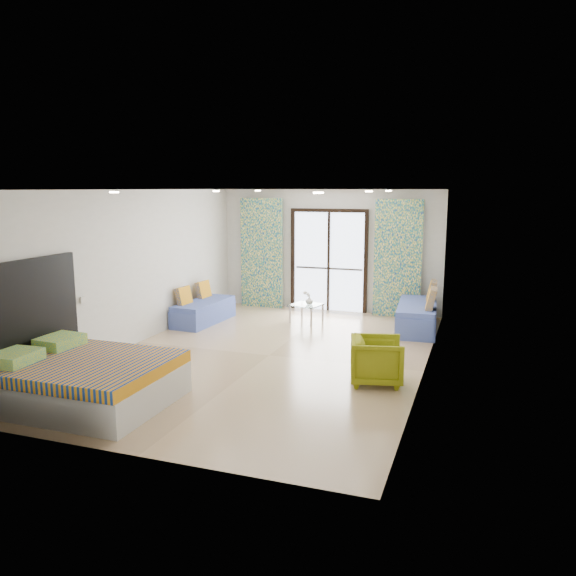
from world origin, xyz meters
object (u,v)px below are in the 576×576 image
(armchair, at_px, (377,358))
(daybed_left, at_px, (203,311))
(daybed_right, at_px, (418,315))
(bed, at_px, (85,380))
(coffee_table, at_px, (307,306))

(armchair, bearing_deg, daybed_left, 45.06)
(daybed_right, bearing_deg, armchair, -97.98)
(daybed_left, xyz_separation_m, armchair, (4.03, -2.46, 0.11))
(daybed_right, bearing_deg, bed, -128.80)
(coffee_table, bearing_deg, bed, -104.83)
(daybed_left, distance_m, coffee_table, 2.13)
(bed, bearing_deg, armchair, 30.06)
(daybed_right, bearing_deg, coffee_table, 178.58)
(bed, distance_m, daybed_right, 6.37)
(coffee_table, relative_size, armchair, 0.93)
(bed, xyz_separation_m, daybed_left, (-0.64, 4.42, -0.05))
(daybed_left, bearing_deg, daybed_right, 14.70)
(daybed_left, relative_size, daybed_right, 0.86)
(coffee_table, distance_m, armchair, 3.77)
(armchair, bearing_deg, bed, 106.53)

